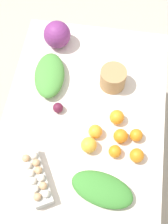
{
  "coord_description": "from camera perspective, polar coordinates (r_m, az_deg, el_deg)",
  "views": [
    {
      "loc": [
        0.77,
        0.12,
        2.24
      ],
      "look_at": [
        0.0,
        0.0,
        0.73
      ],
      "focal_mm": 50.0,
      "sensor_mm": 36.0,
      "label": 1
    }
  ],
  "objects": [
    {
      "name": "ground_plane",
      "position": [
        2.37,
        0.0,
        -8.1
      ],
      "size": [
        8.0,
        8.0,
        0.0
      ],
      "primitive_type": "plane",
      "color": "#B2A899"
    },
    {
      "name": "orange_0",
      "position": [
        1.63,
        2.09,
        -3.59
      ],
      "size": [
        0.07,
        0.07,
        0.07
      ],
      "primitive_type": "sphere",
      "color": "orange",
      "rests_on": "dining_table"
    },
    {
      "name": "orange_1",
      "position": [
        1.63,
        6.72,
        -4.4
      ],
      "size": [
        0.08,
        0.08,
        0.08
      ],
      "primitive_type": "sphere",
      "color": "orange",
      "rests_on": "dining_table"
    },
    {
      "name": "orange_6",
      "position": [
        1.67,
        6.03,
        -0.94
      ],
      "size": [
        0.08,
        0.08,
        0.08
      ],
      "primitive_type": "sphere",
      "color": "orange",
      "rests_on": "dining_table"
    },
    {
      "name": "dining_table",
      "position": [
        1.8,
        0.0,
        -1.69
      ],
      "size": [
        1.26,
        0.88,
        0.71
      ],
      "color": "silver",
      "rests_on": "ground_plane"
    },
    {
      "name": "greens_bunch_dandelion",
      "position": [
        1.8,
        -6.31,
        6.73
      ],
      "size": [
        0.32,
        0.21,
        0.09
      ],
      "primitive_type": "ellipsoid",
      "rotation": [
        0.0,
        0.0,
        3.27
      ],
      "color": "#4C933D",
      "rests_on": "dining_table"
    },
    {
      "name": "orange_2",
      "position": [
        1.65,
        9.54,
        -4.2
      ],
      "size": [
        0.07,
        0.07,
        0.07
      ],
      "primitive_type": "sphere",
      "color": "orange",
      "rests_on": "dining_table"
    },
    {
      "name": "greens_bunch_scallion",
      "position": [
        1.54,
        3.33,
        -13.93
      ],
      "size": [
        0.22,
        0.33,
        0.07
      ],
      "primitive_type": "ellipsoid",
      "rotation": [
        0.0,
        0.0,
        4.5
      ],
      "color": "#3D8433",
      "rests_on": "dining_table"
    },
    {
      "name": "egg_carton",
      "position": [
        1.56,
        -8.72,
        -11.69
      ],
      "size": [
        0.29,
        0.22,
        0.09
      ],
      "rotation": [
        0.0,
        0.0,
        0.51
      ],
      "color": "#B7B7B2",
      "rests_on": "dining_table"
    },
    {
      "name": "beet_root",
      "position": [
        1.71,
        -4.74,
        0.92
      ],
      "size": [
        0.06,
        0.06,
        0.06
      ],
      "primitive_type": "sphere",
      "color": "#5B1933",
      "rests_on": "dining_table"
    },
    {
      "name": "paper_bag",
      "position": [
        1.77,
        5.32,
        6.18
      ],
      "size": [
        0.15,
        0.15,
        0.12
      ],
      "primitive_type": "cylinder",
      "color": "#A87F51",
      "rests_on": "dining_table"
    },
    {
      "name": "orange_3",
      "position": [
        1.6,
        0.89,
        -6.05
      ],
      "size": [
        0.08,
        0.08,
        0.08
      ],
      "primitive_type": "sphere",
      "color": "#F9A833",
      "rests_on": "dining_table"
    },
    {
      "name": "orange_5",
      "position": [
        1.6,
        5.67,
        -7.18
      ],
      "size": [
        0.07,
        0.07,
        0.07
      ],
      "primitive_type": "sphere",
      "color": "orange",
      "rests_on": "dining_table"
    },
    {
      "name": "cabbage_purple",
      "position": [
        1.93,
        -4.94,
        13.93
      ],
      "size": [
        0.16,
        0.16,
        0.16
      ],
      "primitive_type": "sphere",
      "color": "#7A2D75",
      "rests_on": "dining_table"
    },
    {
      "name": "orange_4",
      "position": [
        1.6,
        9.63,
        -7.84
      ],
      "size": [
        0.07,
        0.07,
        0.07
      ],
      "primitive_type": "sphere",
      "color": "orange",
      "rests_on": "dining_table"
    }
  ]
}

